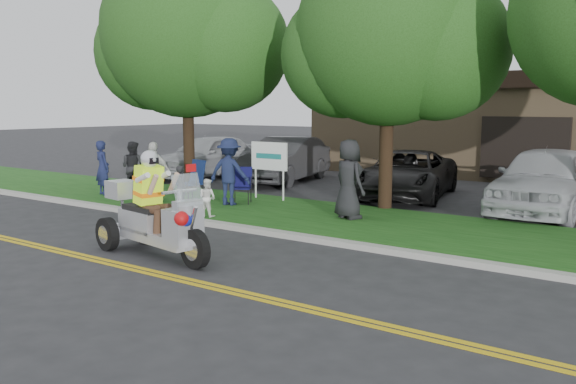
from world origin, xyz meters
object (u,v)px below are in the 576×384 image
Objects in this scene: lawn_chair_a at (194,178)px; parked_car_left at (285,160)px; parked_car_mid at (407,174)px; parked_car_right at (568,187)px; spectator_adult_mid at (133,167)px; parked_car_far_right at (546,180)px; lawn_chair_b at (242,183)px; spectator_adult_left at (103,168)px; spectator_adult_right at (154,172)px; parked_car_far_left at (208,156)px; trike_scooter at (153,219)px.

lawn_chair_a is 0.23× the size of parked_car_left.
parked_car_mid reaches higher than parked_car_right.
spectator_adult_mid is 5.85m from parked_car_left.
lawn_chair_a is at bearing -153.52° from parked_car_far_right.
lawn_chair_b is (1.33, 0.53, -0.09)m from lawn_chair_a.
spectator_adult_left is 2.33m from spectator_adult_right.
spectator_adult_left is at bearing -148.71° from parked_car_right.
spectator_adult_mid is at bearing -71.13° from parked_car_far_left.
spectator_adult_left is at bearing -20.68° from spectator_adult_right.
parked_car_far_left is (-7.72, 9.75, 0.15)m from trike_scooter.
spectator_adult_right reaches higher than parked_car_far_right.
spectator_adult_left is 12.58m from parked_car_far_right.
spectator_adult_right reaches higher than parked_car_mid.
trike_scooter is at bearing -49.06° from parked_car_far_left.
parked_car_left is (3.22, 0.68, -0.03)m from parked_car_far_left.
spectator_adult_left is 0.32× the size of parked_car_far_right.
parked_car_far_right is (7.11, 3.77, 0.22)m from lawn_chair_b.
parked_car_right is at bearing -9.30° from parked_car_mid.
lawn_chair_b is at bearing 172.90° from spectator_adult_mid.
spectator_adult_right reaches higher than parked_car_right.
parked_car_left is at bearing 84.10° from lawn_chair_b.
parked_car_right is at bearing 2.39° from parked_car_far_left.
spectator_adult_right is 6.47m from parked_car_left.
trike_scooter is 5.88m from spectator_adult_right.
trike_scooter is 7.95m from spectator_adult_mid.
trike_scooter is at bearing -78.26° from parked_car_left.
parked_car_far_left is at bearing -179.74° from parked_car_left.
parked_car_left is at bearing -178.39° from parked_car_right.
lawn_chair_a is at bearing -144.27° from parked_car_mid.
parked_car_mid is at bearing -21.46° from parked_car_left.
spectator_adult_mid is at bearing -158.33° from parked_car_mid.
trike_scooter reaches higher than lawn_chair_b.
spectator_adult_right is at bearing -176.83° from lawn_chair_b.
parked_car_right is at bearing 71.22° from trike_scooter.
spectator_adult_mid is at bearing -159.81° from parked_car_far_right.
parked_car_mid reaches higher than lawn_chair_b.
lawn_chair_b is 0.20× the size of parked_car_left.
spectator_adult_mid is 0.31× the size of parked_car_mid.
lawn_chair_a is 0.26× the size of parked_car_right.
spectator_adult_left reaches higher than parked_car_far_left.
parked_car_far_right is at bearing -19.87° from parked_car_left.
spectator_adult_left reaches higher than spectator_adult_mid.
parked_car_left is at bearing 14.41° from parked_car_far_left.
trike_scooter reaches higher than parked_car_mid.
spectator_adult_right is (-0.75, -0.80, 0.19)m from lawn_chair_a.
parked_car_mid is at bearing -152.11° from spectator_adult_right.
spectator_adult_mid is at bearing -119.42° from parked_car_left.
lawn_chair_b is 5.60m from parked_car_left.
lawn_chair_a is 1.11m from spectator_adult_right.
spectator_adult_mid reaches higher than parked_car_far_left.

